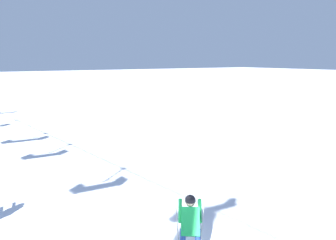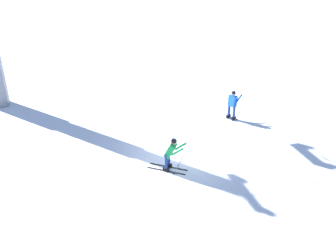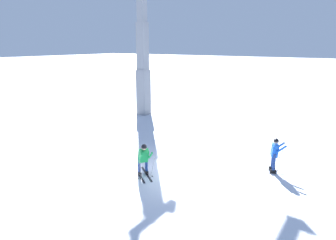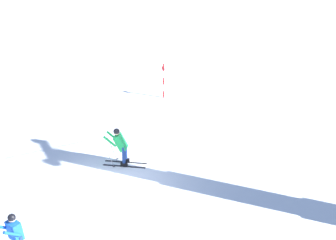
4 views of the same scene
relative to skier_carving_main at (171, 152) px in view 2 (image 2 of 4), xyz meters
name	(u,v)px [view 2 (image 2 of 4)]	position (x,y,z in m)	size (l,w,h in m)	color
ground_plane	(178,153)	(0.72, 1.20, -0.91)	(260.00, 260.00, 0.00)	white
skier_carving_main	(171,152)	(0.00, 0.00, 0.00)	(1.66, 1.42, 1.70)	black
skier_distant_uphill	(233,103)	(4.69, 3.76, 0.03)	(1.66, 1.05, 1.66)	white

